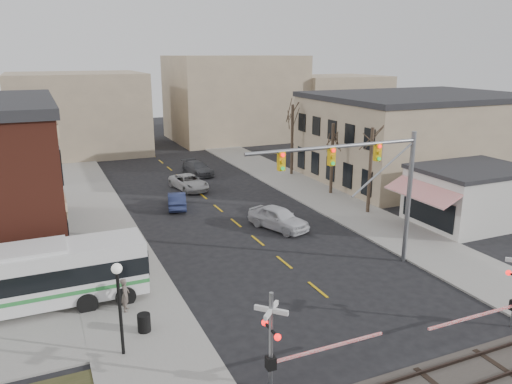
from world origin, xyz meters
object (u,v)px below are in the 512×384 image
street_lamp (118,290)px  pedestrian_near (125,295)px  pedestrian_far (101,259)px  rr_crossing_west (281,340)px  car_a (278,218)px  trash_bin (144,323)px  car_c (189,182)px  transit_bus (15,280)px  car_d (198,168)px  rr_crossing_east (511,290)px  traffic_signal_mast (370,174)px  car_b (177,200)px

street_lamp → pedestrian_near: size_ratio=2.42×
pedestrian_far → rr_crossing_west: bearing=-118.1°
car_a → trash_bin: bearing=-160.5°
trash_bin → car_c: (8.97, 23.29, 0.15)m
transit_bus → car_d: (16.73, 24.34, -1.11)m
rr_crossing_east → pedestrian_near: 18.02m
street_lamp → pedestrian_far: (0.21, 8.45, -2.02)m
traffic_signal_mast → street_lamp: (-14.54, -3.23, -2.71)m
car_b → car_c: bearing=-103.3°
trash_bin → pedestrian_far: pedestrian_far is taller
rr_crossing_east → car_d: size_ratio=1.19×
pedestrian_far → pedestrian_near: bearing=-132.9°
traffic_signal_mast → pedestrian_far: traffic_signal_mast is taller
traffic_signal_mast → street_lamp: size_ratio=2.61×
car_d → pedestrian_far: 24.94m
transit_bus → trash_bin: bearing=-39.4°
trash_bin → car_d: 30.86m
rr_crossing_west → pedestrian_near: 9.25m
car_c → car_d: car_c is taller
rr_crossing_west → street_lamp: 6.89m
rr_crossing_west → car_d: size_ratio=1.19×
pedestrian_near → rr_crossing_west: bearing=-134.1°
traffic_signal_mast → pedestrian_near: size_ratio=6.31×
car_a → pedestrian_near: bearing=-168.3°
pedestrian_near → trash_bin: bearing=-152.2°
trash_bin → pedestrian_far: 7.12m
street_lamp → car_c: size_ratio=0.82×
car_d → pedestrian_near: 28.96m
rr_crossing_west → car_b: size_ratio=1.38×
rr_crossing_east → trash_bin: bearing=157.6°
traffic_signal_mast → car_b: traffic_signal_mast is taller
car_d → traffic_signal_mast: bearing=-95.6°
rr_crossing_east → pedestrian_near: bearing=151.5°
rr_crossing_west → car_c: size_ratio=1.12×
rr_crossing_east → street_lamp: (-16.55, 4.93, 1.10)m
transit_bus → car_b: (11.63, 13.80, -1.12)m
pedestrian_near → transit_bus: bearing=83.9°
car_a → pedestrian_near: (-12.23, -7.92, 0.14)m
car_c → pedestrian_near: pedestrian_near is taller
pedestrian_far → trash_bin: bearing=-131.5°
rr_crossing_west → pedestrian_far: (-4.99, 12.84, -0.92)m
rr_crossing_east → car_c: bearing=102.2°
trash_bin → street_lamp: bearing=-129.7°
car_a → car_c: car_a is taller
trash_bin → car_b: bearing=70.5°
rr_crossing_west → car_c: bearing=80.4°
trash_bin → car_c: bearing=68.9°
transit_bus → traffic_signal_mast: 19.18m
pedestrian_far → car_b: bearing=7.0°
car_d → transit_bus: bearing=-134.0°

